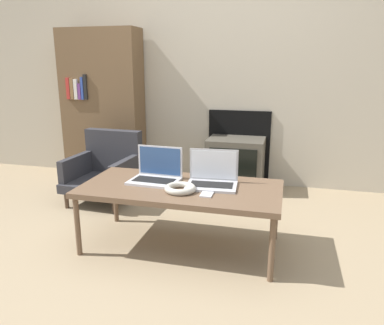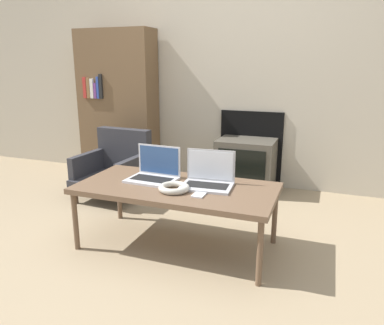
# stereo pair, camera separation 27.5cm
# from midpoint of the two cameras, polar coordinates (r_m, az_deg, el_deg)

# --- Properties ---
(ground_plane) EXTENTS (14.00, 14.00, 0.00)m
(ground_plane) POSITION_cam_midpoint_polar(r_m,az_deg,el_deg) (2.49, -1.15, -14.90)
(ground_plane) COLOR #998466
(wall_back) EXTENTS (7.00, 0.08, 2.60)m
(wall_back) POSITION_cam_midpoint_polar(r_m,az_deg,el_deg) (3.90, 8.99, 15.52)
(wall_back) COLOR #B7AD99
(wall_back) RESTS_ON ground_plane
(table) EXTENTS (1.33, 0.64, 0.44)m
(table) POSITION_cam_midpoint_polar(r_m,az_deg,el_deg) (2.52, 0.74, -4.31)
(table) COLOR brown
(table) RESTS_ON ground_plane
(laptop_left) EXTENTS (0.34, 0.26, 0.23)m
(laptop_left) POSITION_cam_midpoint_polar(r_m,az_deg,el_deg) (2.63, -2.78, -1.59)
(laptop_left) COLOR silver
(laptop_left) RESTS_ON table
(laptop_right) EXTENTS (0.35, 0.26, 0.23)m
(laptop_right) POSITION_cam_midpoint_polar(r_m,az_deg,el_deg) (2.50, 5.63, -2.49)
(laptop_right) COLOR #B2B2B7
(laptop_right) RESTS_ON table
(headphones) EXTENTS (0.20, 0.20, 0.04)m
(headphones) POSITION_cam_midpoint_polar(r_m,az_deg,el_deg) (2.40, 0.52, -3.94)
(headphones) COLOR beige
(headphones) RESTS_ON table
(phone) EXTENTS (0.07, 0.13, 0.01)m
(phone) POSITION_cam_midpoint_polar(r_m,az_deg,el_deg) (2.35, 4.59, -4.86)
(phone) COLOR silver
(phone) RESTS_ON table
(tv) EXTENTS (0.55, 0.41, 0.52)m
(tv) POSITION_cam_midpoint_polar(r_m,az_deg,el_deg) (3.74, 10.29, -0.47)
(tv) COLOR #4C473D
(tv) RESTS_ON ground_plane
(armchair) EXTENTS (0.59, 0.61, 0.63)m
(armchair) POSITION_cam_midpoint_polar(r_m,az_deg,el_deg) (3.59, -9.34, -0.50)
(armchair) COLOR #2D2D33
(armchair) RESTS_ON ground_plane
(bookshelf) EXTENTS (0.85, 0.32, 1.58)m
(bookshelf) POSITION_cam_midpoint_polar(r_m,az_deg,el_deg) (4.19, -9.35, 8.65)
(bookshelf) COLOR brown
(bookshelf) RESTS_ON ground_plane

